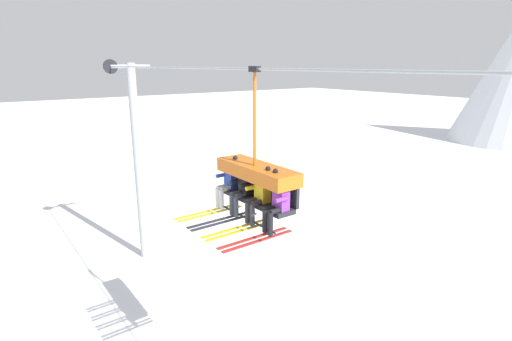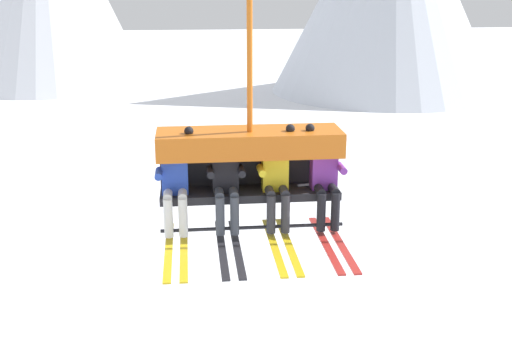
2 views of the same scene
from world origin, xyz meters
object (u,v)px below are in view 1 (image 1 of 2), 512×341
skier_yellow (258,195)px  skier_purple (276,202)px  skier_blue (227,181)px  chairlift_chair (257,177)px  lift_tower_near (137,160)px  skier_black (241,189)px

skier_yellow → skier_purple: size_ratio=1.00×
skier_blue → skier_yellow: same height
skier_blue → chairlift_chair: bearing=13.0°
lift_tower_near → skier_yellow: (9.88, -0.92, 1.28)m
skier_black → skier_blue: bearing=179.4°
chairlift_chair → skier_blue: 0.99m
chairlift_chair → skier_blue: size_ratio=1.92×
chairlift_chair → skier_black: (-0.31, -0.22, -0.31)m
lift_tower_near → skier_yellow: bearing=-5.3°
chairlift_chair → skier_black: chairlift_chair is taller
chairlift_chair → skier_blue: chairlift_chair is taller
lift_tower_near → skier_blue: 8.79m
chairlift_chair → skier_purple: (0.93, -0.21, -0.29)m
chairlift_chair → skier_yellow: chairlift_chair is taller
chairlift_chair → skier_yellow: bearing=-34.4°
skier_blue → skier_purple: same height
chairlift_chair → skier_black: size_ratio=1.92×
lift_tower_near → skier_blue: lift_tower_near is taller
skier_blue → skier_purple: size_ratio=1.00×
skier_black → skier_yellow: 0.62m
chairlift_chair → skier_purple: 0.99m
lift_tower_near → skier_purple: size_ratio=5.12×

